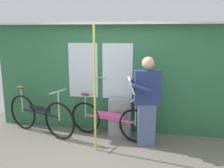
{
  "coord_description": "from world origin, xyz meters",
  "views": [
    {
      "loc": [
        0.9,
        -3.43,
        2.02
      ],
      "look_at": [
        0.17,
        0.58,
        1.15
      ],
      "focal_mm": 39.6,
      "sensor_mm": 36.0,
      "label": 1
    }
  ],
  "objects_px": {
    "passenger_reading_newspaper": "(146,100)",
    "trash_bin_by_wall": "(120,117)",
    "bicycle_near_door": "(109,120)",
    "bicycle_leaning_behind": "(40,115)",
    "handrail_pole": "(95,90)"
  },
  "relations": [
    {
      "from": "passenger_reading_newspaper",
      "to": "trash_bin_by_wall",
      "type": "bearing_deg",
      "value": -46.95
    },
    {
      "from": "bicycle_near_door",
      "to": "trash_bin_by_wall",
      "type": "height_order",
      "value": "bicycle_near_door"
    },
    {
      "from": "bicycle_near_door",
      "to": "trash_bin_by_wall",
      "type": "bearing_deg",
      "value": 55.24
    },
    {
      "from": "bicycle_near_door",
      "to": "bicycle_leaning_behind",
      "type": "xyz_separation_m",
      "value": [
        -1.39,
        -0.07,
        0.04
      ]
    },
    {
      "from": "bicycle_leaning_behind",
      "to": "trash_bin_by_wall",
      "type": "xyz_separation_m",
      "value": [
        1.58,
        0.24,
        -0.02
      ]
    },
    {
      "from": "passenger_reading_newspaper",
      "to": "handrail_pole",
      "type": "height_order",
      "value": "handrail_pole"
    },
    {
      "from": "bicycle_near_door",
      "to": "bicycle_leaning_behind",
      "type": "distance_m",
      "value": 1.39
    },
    {
      "from": "bicycle_leaning_behind",
      "to": "trash_bin_by_wall",
      "type": "distance_m",
      "value": 1.6
    },
    {
      "from": "bicycle_near_door",
      "to": "passenger_reading_newspaper",
      "type": "relative_size",
      "value": 1.03
    },
    {
      "from": "bicycle_near_door",
      "to": "handrail_pole",
      "type": "xyz_separation_m",
      "value": [
        -0.13,
        -0.56,
        0.72
      ]
    },
    {
      "from": "bicycle_near_door",
      "to": "handrail_pole",
      "type": "height_order",
      "value": "handrail_pole"
    },
    {
      "from": "passenger_reading_newspaper",
      "to": "bicycle_near_door",
      "type": "bearing_deg",
      "value": -26.96
    },
    {
      "from": "bicycle_leaning_behind",
      "to": "trash_bin_by_wall",
      "type": "height_order",
      "value": "bicycle_leaning_behind"
    },
    {
      "from": "bicycle_near_door",
      "to": "passenger_reading_newspaper",
      "type": "height_order",
      "value": "passenger_reading_newspaper"
    },
    {
      "from": "handrail_pole",
      "to": "passenger_reading_newspaper",
      "type": "bearing_deg",
      "value": 22.42
    }
  ]
}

